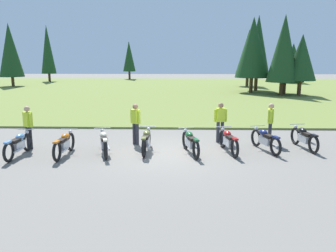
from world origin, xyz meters
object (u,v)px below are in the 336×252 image
motorcycle_orange (64,144)px  rider_near_row_end (270,121)px  motorcycle_black (304,138)px  motorcycle_british_green (190,142)px  motorcycle_cream (104,142)px  motorcycle_olive (146,141)px  motorcycle_sky_blue (19,144)px  motorcycle_red (228,141)px  rider_with_back_turned (28,125)px  rider_checking_bike (220,120)px  rider_in_hivis_vest (136,122)px  motorcycle_navy (265,140)px

motorcycle_orange → rider_near_row_end: 8.12m
motorcycle_black → motorcycle_british_green: bearing=-169.1°
motorcycle_cream → motorcycle_olive: (1.53, 0.32, 0.00)m
motorcycle_sky_blue → motorcycle_olive: 4.57m
motorcycle_red → rider_near_row_end: bearing=35.9°
motorcycle_british_green → rider_with_back_turned: size_ratio=1.23×
motorcycle_british_green → rider_near_row_end: (3.31, 1.61, 0.51)m
motorcycle_sky_blue → rider_checking_bike: size_ratio=1.26×
motorcycle_cream → motorcycle_sky_blue: bearing=-172.6°
motorcycle_orange → rider_in_hivis_vest: size_ratio=1.26×
motorcycle_orange → rider_in_hivis_vest: 2.95m
motorcycle_cream → rider_in_hivis_vest: 1.81m
motorcycle_black → rider_checking_bike: (-3.13, 0.93, 0.51)m
motorcycle_olive → motorcycle_british_green: 1.65m
motorcycle_navy → rider_in_hivis_vest: size_ratio=1.22×
rider_near_row_end → motorcycle_british_green: bearing=-154.1°
motorcycle_orange → rider_in_hivis_vest: rider_in_hivis_vest is taller
motorcycle_orange → rider_with_back_turned: size_ratio=1.26×
motorcycle_red → rider_checking_bike: bearing=94.6°
motorcycle_black → rider_with_back_turned: (-10.67, -0.34, 0.51)m
motorcycle_sky_blue → motorcycle_cream: bearing=7.4°
motorcycle_sky_blue → motorcycle_black: 10.67m
motorcycle_cream → motorcycle_navy: bearing=5.8°
motorcycle_red → motorcycle_black: (3.01, 0.62, 0.00)m
motorcycle_orange → rider_checking_bike: rider_checking_bike is taller
motorcycle_sky_blue → rider_checking_bike: bearing=17.2°
rider_near_row_end → rider_with_back_turned: (-9.55, -1.09, 0.00)m
motorcycle_sky_blue → rider_in_hivis_vest: 4.40m
motorcycle_black → rider_with_back_turned: rider_with_back_turned is taller
rider_near_row_end → rider_with_back_turned: same height
motorcycle_olive → rider_checking_bike: (2.94, 1.59, 0.51)m
rider_checking_bike → motorcycle_navy: bearing=-40.0°
rider_with_back_turned → motorcycle_olive: bearing=-4.1°
motorcycle_british_green → motorcycle_red: 1.44m
motorcycle_orange → rider_near_row_end: rider_near_row_end is taller
rider_in_hivis_vest → motorcycle_british_green: bearing=-30.8°
motorcycle_orange → motorcycle_olive: (2.90, 0.60, 0.00)m
motorcycle_red → rider_near_row_end: 2.39m
motorcycle_navy → motorcycle_olive: bearing=-176.3°
rider_near_row_end → rider_checking_bike: (-2.01, 0.18, 0.00)m
motorcycle_olive → rider_near_row_end: (4.95, 1.41, 0.51)m
motorcycle_sky_blue → motorcycle_red: 7.61m
rider_in_hivis_vest → rider_near_row_end: same height
motorcycle_british_green → motorcycle_orange: bearing=-174.9°
motorcycle_olive → rider_checking_bike: 3.38m
motorcycle_olive → motorcycle_cream: bearing=-168.0°
motorcycle_sky_blue → rider_with_back_turned: bearing=94.5°
motorcycle_olive → motorcycle_black: size_ratio=1.00×
motorcycle_orange → motorcycle_sky_blue: bearing=-175.9°
motorcycle_orange → motorcycle_cream: 1.40m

